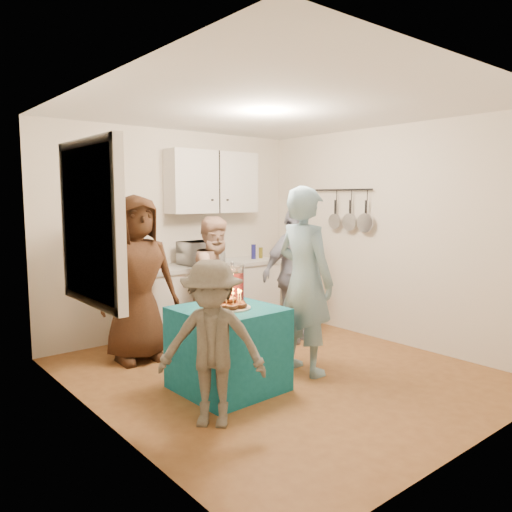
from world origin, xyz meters
TOP-DOWN VIEW (x-y plane):
  - floor at (0.00, 0.00)m, footprint 4.00×4.00m
  - ceiling at (0.00, 0.00)m, footprint 4.00×4.00m
  - back_wall at (0.00, 2.00)m, footprint 3.60×3.60m
  - left_wall at (-1.80, 0.00)m, footprint 4.00×4.00m
  - right_wall at (1.80, 0.00)m, footprint 4.00×4.00m
  - window_night at (-1.77, 0.30)m, footprint 0.04×1.00m
  - counter at (0.20, 1.70)m, footprint 2.20×0.58m
  - countertop at (0.20, 1.70)m, footprint 2.24×0.62m
  - upper_cabinet at (0.50, 1.85)m, footprint 1.30×0.30m
  - pot_rack at (1.72, 0.70)m, footprint 0.12×1.00m
  - microwave at (0.20, 1.70)m, footprint 0.55×0.39m
  - party_table at (-0.64, -0.03)m, footprint 0.87×0.87m
  - donut_cake at (-0.64, -0.06)m, footprint 0.38×0.38m
  - punch_jar at (-0.43, 0.18)m, footprint 0.22×0.22m
  - man_birthday at (0.22, -0.15)m, footprint 0.46×0.69m
  - woman_back_left at (-0.90, 1.26)m, footprint 0.92×0.64m
  - woman_back_center at (0.05, 1.13)m, footprint 0.86×0.74m
  - woman_back_right at (0.90, 0.73)m, footprint 0.97×0.42m
  - child_near_left at (-1.17, -0.54)m, footprint 0.93×0.93m

SIDE VIEW (x-z plane):
  - floor at x=0.00m, z-range 0.00..0.00m
  - party_table at x=-0.64m, z-range 0.00..0.76m
  - counter at x=0.20m, z-range 0.00..0.86m
  - child_near_left at x=-1.17m, z-range 0.00..1.29m
  - woman_back_center at x=0.05m, z-range 0.00..1.54m
  - woman_back_right at x=0.90m, z-range 0.00..1.64m
  - donut_cake at x=-0.64m, z-range 0.76..0.94m
  - countertop at x=0.20m, z-range 0.86..0.91m
  - woman_back_left at x=-0.90m, z-range 0.00..1.78m
  - punch_jar at x=-0.43m, z-range 0.76..1.10m
  - man_birthday at x=0.22m, z-range 0.00..1.86m
  - microwave at x=0.20m, z-range 0.91..1.20m
  - back_wall at x=0.00m, z-range 1.30..1.30m
  - left_wall at x=-1.80m, z-range 1.30..1.30m
  - right_wall at x=1.80m, z-range 1.30..1.30m
  - window_night at x=-1.77m, z-range 0.95..2.15m
  - pot_rack at x=1.72m, z-range 1.30..1.90m
  - upper_cabinet at x=0.50m, z-range 1.55..2.35m
  - ceiling at x=0.00m, z-range 2.60..2.60m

